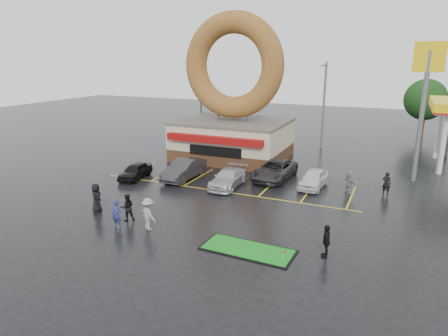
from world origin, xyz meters
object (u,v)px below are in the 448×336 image
at_px(shell_sign, 426,86).
at_px(car_grey, 275,170).
at_px(person_cameraman, 326,241).
at_px(person_blue, 117,214).
at_px(streetlight_mid, 324,103).
at_px(donut_shop, 233,112).
at_px(dumpster, 180,152).
at_px(putting_green, 248,250).
at_px(car_dgrey, 184,169).
at_px(car_white, 314,179).
at_px(streetlight_left, 201,99).
at_px(car_silver, 228,178).
at_px(car_black, 135,171).

xyz_separation_m(shell_sign, car_grey, (-10.21, -4.00, -6.63)).
distance_m(shell_sign, person_cameraman, 17.30).
bearing_deg(person_blue, streetlight_mid, 73.70).
relative_size(donut_shop, car_grey, 2.51).
xyz_separation_m(dumpster, putting_green, (12.70, -15.05, -0.61)).
xyz_separation_m(car_dgrey, car_white, (9.98, 2.05, -0.12)).
height_order(donut_shop, shell_sign, donut_shop).
bearing_deg(streetlight_left, donut_shop, -44.78).
height_order(shell_sign, car_grey, shell_sign).
xyz_separation_m(car_dgrey, car_silver, (4.04, -0.37, -0.13)).
height_order(shell_sign, dumpster, shell_sign).
height_order(streetlight_left, person_cameraman, streetlight_left).
bearing_deg(car_white, dumpster, 169.58).
bearing_deg(streetlight_left, car_silver, -56.32).
bearing_deg(streetlight_mid, car_black, -123.46).
xyz_separation_m(streetlight_mid, person_blue, (-6.63, -25.83, -3.94)).
xyz_separation_m(streetlight_mid, car_grey, (-1.21, -12.92, -4.04)).
height_order(streetlight_mid, car_silver, streetlight_mid).
xyz_separation_m(streetlight_mid, car_white, (2.09, -13.81, -4.11)).
height_order(shell_sign, car_white, shell_sign).
height_order(shell_sign, car_dgrey, shell_sign).
bearing_deg(streetlight_left, dumpster, -74.95).
relative_size(donut_shop, car_black, 3.68).
xyz_separation_m(car_black, car_silver, (7.66, 1.19, 0.03)).
relative_size(car_black, car_grey, 0.68).
distance_m(donut_shop, car_silver, 9.64).
height_order(dumpster, putting_green, dumpster).
bearing_deg(car_white, donut_shop, 151.23).
bearing_deg(car_grey, streetlight_left, 139.97).
bearing_deg(streetlight_mid, putting_green, -87.28).
bearing_deg(streetlight_mid, car_silver, -103.36).
distance_m(donut_shop, putting_green, 19.74).
bearing_deg(putting_green, person_cameraman, 14.31).
bearing_deg(person_cameraman, putting_green, -89.78).
bearing_deg(car_white, person_cameraman, -70.96).
height_order(donut_shop, person_cameraman, donut_shop).
bearing_deg(putting_green, streetlight_left, 121.98).
bearing_deg(dumpster, car_white, -21.85).
distance_m(shell_sign, car_white, 10.80).
relative_size(car_grey, car_white, 1.36).
bearing_deg(person_blue, car_silver, 71.99).
bearing_deg(person_cameraman, shell_sign, 151.14).
xyz_separation_m(car_white, person_cameraman, (2.83, -10.59, 0.16)).
height_order(streetlight_mid, dumpster, streetlight_mid).
distance_m(streetlight_mid, dumpster, 15.98).
bearing_deg(shell_sign, person_cameraman, -104.77).
relative_size(car_silver, car_grey, 0.85).
bearing_deg(dumpster, person_cameraman, -48.02).
height_order(person_blue, dumpster, person_blue).
xyz_separation_m(streetlight_mid, car_black, (-11.51, -17.42, -4.16)).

